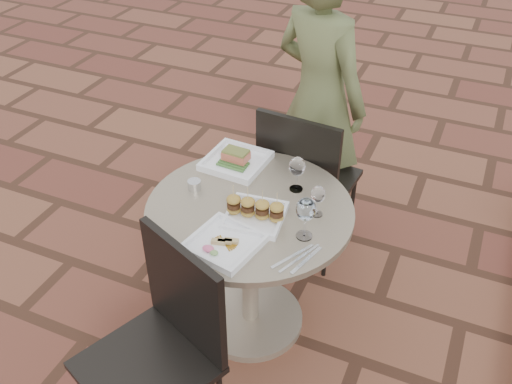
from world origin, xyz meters
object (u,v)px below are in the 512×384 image
at_px(cafe_table, 250,249).
at_px(diner, 319,99).
at_px(chair_far, 304,175).
at_px(plate_sliders, 255,212).
at_px(plate_salmon, 236,160).
at_px(chair_near, 164,336).
at_px(plate_tuna, 224,243).

xyz_separation_m(cafe_table, diner, (-0.00, 0.92, 0.32)).
xyz_separation_m(chair_far, plate_sliders, (-0.00, -0.63, 0.22)).
bearing_deg(plate_sliders, plate_salmon, 126.35).
height_order(chair_near, plate_salmon, chair_near).
bearing_deg(chair_near, plate_tuna, 100.79).
relative_size(cafe_table, plate_salmon, 3.10).
bearing_deg(plate_salmon, chair_near, -81.81).
height_order(plate_sliders, plate_tuna, plate_sliders).
height_order(chair_far, plate_sliders, chair_far).
relative_size(plate_sliders, plate_tuna, 0.88).
xyz_separation_m(cafe_table, plate_tuna, (0.01, -0.27, 0.26)).
height_order(chair_far, chair_near, same).
bearing_deg(cafe_table, diner, 90.11).
height_order(diner, plate_salmon, diner).
bearing_deg(plate_salmon, chair_far, 49.43).
distance_m(plate_sliders, plate_tuna, 0.21).
xyz_separation_m(cafe_table, plate_sliders, (0.05, -0.06, 0.28)).
bearing_deg(chair_near, diner, 110.53).
relative_size(diner, plate_sliders, 6.06).
distance_m(chair_near, plate_salmon, 0.93).
xyz_separation_m(diner, plate_salmon, (-0.19, -0.65, -0.05)).
bearing_deg(diner, plate_salmon, 95.23).
relative_size(plate_salmon, plate_sliders, 1.09).
xyz_separation_m(plate_sliders, plate_tuna, (-0.04, -0.20, -0.02)).
height_order(cafe_table, chair_near, chair_near).
relative_size(cafe_table, plate_sliders, 3.38).
relative_size(chair_far, chair_near, 1.00).
bearing_deg(chair_far, chair_near, 88.99).
height_order(plate_salmon, plate_tuna, plate_salmon).
relative_size(chair_far, plate_salmon, 3.20).
bearing_deg(plate_sliders, cafe_table, 130.58).
height_order(cafe_table, plate_sliders, plate_sliders).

